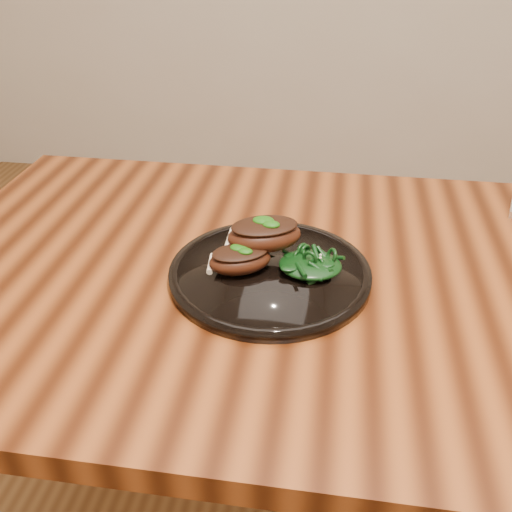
{
  "coord_description": "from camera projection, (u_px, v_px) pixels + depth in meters",
  "views": [
    {
      "loc": [
        -0.12,
        -0.76,
        1.25
      ],
      "look_at": [
        -0.23,
        -0.01,
        0.78
      ],
      "focal_mm": 40.0,
      "sensor_mm": 36.0,
      "label": 1
    }
  ],
  "objects": [
    {
      "name": "herb_smear",
      "position": [
        252.0,
        244.0,
        0.95
      ],
      "size": [
        0.08,
        0.05,
        0.01
      ],
      "primitive_type": "ellipsoid",
      "color": "#0C4006",
      "rests_on": "plate"
    },
    {
      "name": "greens_heap",
      "position": [
        310.0,
        261.0,
        0.87
      ],
      "size": [
        0.1,
        0.09,
        0.04
      ],
      "color": "black",
      "rests_on": "plate"
    },
    {
      "name": "lamb_chop_back",
      "position": [
        264.0,
        234.0,
        0.89
      ],
      "size": [
        0.14,
        0.11,
        0.05
      ],
      "color": "#3C180B",
      "rests_on": "plate"
    },
    {
      "name": "lamb_chop_front",
      "position": [
        240.0,
        259.0,
        0.87
      ],
      "size": [
        0.11,
        0.1,
        0.04
      ],
      "color": "#3C180B",
      "rests_on": "plate"
    },
    {
      "name": "plate",
      "position": [
        270.0,
        273.0,
        0.89
      ],
      "size": [
        0.31,
        0.31,
        0.02
      ],
      "color": "black",
      "rests_on": "desk"
    },
    {
      "name": "desk",
      "position": [
        398.0,
        321.0,
        0.94
      ],
      "size": [
        1.6,
        0.8,
        0.75
      ],
      "color": "#361506",
      "rests_on": "ground"
    }
  ]
}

